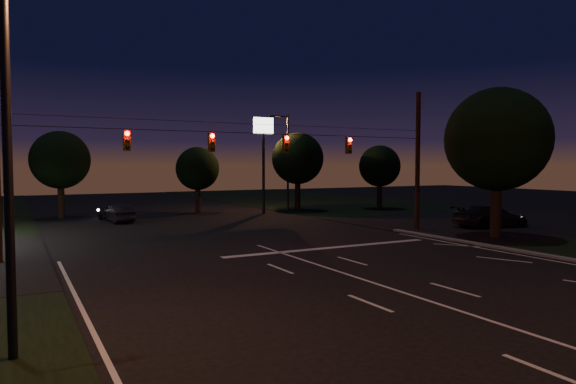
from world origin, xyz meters
TOP-DOWN VIEW (x-y plane):
  - ground at (0.00, 0.00)m, footprint 140.00×140.00m
  - cross_street_right at (20.00, 16.00)m, footprint 20.00×16.00m
  - stop_bar at (3.00, 11.50)m, footprint 12.00×0.50m
  - utility_pole_right at (12.00, 15.00)m, footprint 0.30×0.30m
  - signal_span at (-0.00, 14.96)m, footprint 24.00×0.40m
  - pole_sign_right at (8.00, 30.00)m, footprint 1.80×0.30m
  - street_light_left at (-11.24, 2.00)m, footprint 2.20×0.35m
  - street_light_right_far at (11.24, 32.00)m, footprint 2.20×0.35m
  - tree_right_near at (13.53, 10.17)m, footprint 6.00×6.00m
  - tree_far_b at (-7.98, 34.13)m, footprint 4.60×4.60m
  - tree_far_c at (3.02, 33.10)m, footprint 3.80×3.80m
  - tree_far_d at (12.02, 31.13)m, footprint 4.80×4.80m
  - tree_far_e at (20.02, 29.11)m, footprint 4.00×4.00m
  - car_oncoming_a at (-4.45, 30.43)m, footprint 2.44×4.29m
  - car_oncoming_b at (-4.39, 29.08)m, footprint 1.57×4.02m
  - car_cross at (17.30, 13.56)m, footprint 5.58×3.09m

SIDE VIEW (x-z plane):
  - ground at x=0.00m, z-range 0.00..0.00m
  - cross_street_right at x=20.00m, z-range -0.01..0.01m
  - utility_pole_right at x=12.00m, z-range -4.50..4.50m
  - stop_bar at x=3.00m, z-range 0.00..0.01m
  - car_oncoming_b at x=-4.39m, z-range 0.00..1.30m
  - car_oncoming_a at x=-4.45m, z-range 0.00..1.37m
  - car_cross at x=17.30m, z-range 0.00..1.53m
  - tree_far_c at x=3.02m, z-range 0.97..6.83m
  - tree_far_e at x=20.02m, z-range 1.03..7.20m
  - tree_far_b at x=-7.98m, z-range 1.12..8.10m
  - tree_far_d at x=12.02m, z-range 1.18..8.47m
  - street_light_left at x=-11.24m, z-range 0.74..9.74m
  - street_light_right_far at x=11.24m, z-range 0.74..9.74m
  - signal_span at x=0.00m, z-range 4.72..6.28m
  - tree_right_near at x=13.53m, z-range 1.30..10.06m
  - pole_sign_right at x=8.00m, z-range 2.04..10.44m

